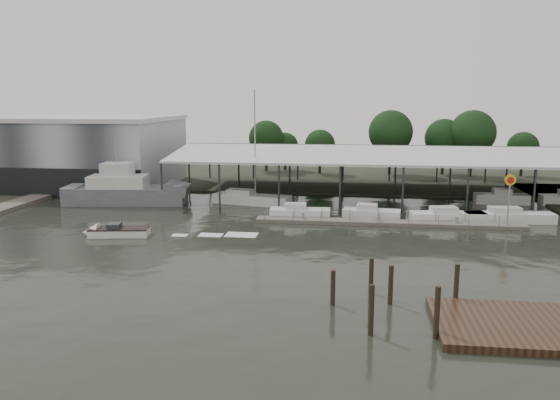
# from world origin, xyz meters

# --- Properties ---
(ground) EXTENTS (200.00, 200.00, 0.00)m
(ground) POSITION_xyz_m (0.00, 0.00, 0.00)
(ground) COLOR #232821
(ground) RESTS_ON ground
(land_strip_far) EXTENTS (140.00, 30.00, 0.30)m
(land_strip_far) POSITION_xyz_m (0.00, 42.00, 0.10)
(land_strip_far) COLOR #363C2D
(land_strip_far) RESTS_ON ground
(land_strip_west) EXTENTS (20.00, 40.00, 0.30)m
(land_strip_west) POSITION_xyz_m (-40.00, 30.00, 0.10)
(land_strip_west) COLOR #363C2D
(land_strip_west) RESTS_ON ground
(storage_warehouse) EXTENTS (24.50, 20.50, 10.50)m
(storage_warehouse) POSITION_xyz_m (-28.00, 29.94, 5.29)
(storage_warehouse) COLOR #AAB0B5
(storage_warehouse) RESTS_ON ground
(covered_boat_shed) EXTENTS (58.24, 24.00, 6.96)m
(covered_boat_shed) POSITION_xyz_m (17.00, 28.00, 6.13)
(covered_boat_shed) COLOR silver
(covered_boat_shed) RESTS_ON ground
(trawler_dock) EXTENTS (3.00, 18.00, 0.50)m
(trawler_dock) POSITION_xyz_m (-30.00, 14.00, 0.25)
(trawler_dock) COLOR #605A55
(trawler_dock) RESTS_ON ground
(floating_dock) EXTENTS (28.00, 2.00, 1.40)m
(floating_dock) POSITION_xyz_m (15.00, 10.00, 0.20)
(floating_dock) COLOR #605A55
(floating_dock) RESTS_ON ground
(shell_fuel_sign) EXTENTS (1.10, 0.18, 5.55)m
(shell_fuel_sign) POSITION_xyz_m (27.00, 9.99, 3.93)
(shell_fuel_sign) COLOR gray
(shell_fuel_sign) RESTS_ON ground
(grey_trawler) EXTENTS (15.98, 6.53, 8.84)m
(grey_trawler) POSITION_xyz_m (-17.08, 17.74, 1.58)
(grey_trawler) COLOR slate
(grey_trawler) RESTS_ON ground
(white_sailboat) EXTENTS (10.17, 4.61, 14.29)m
(white_sailboat) POSITION_xyz_m (-1.49, 19.43, 0.66)
(white_sailboat) COLOR white
(white_sailboat) RESTS_ON ground
(speedboat_underway) EXTENTS (17.30, 4.67, 2.00)m
(speedboat_underway) POSITION_xyz_m (-11.66, 1.69, 0.39)
(speedboat_underway) COLOR white
(speedboat_underway) RESTS_ON ground
(moored_cruiser_0) EXTENTS (6.74, 2.47, 1.70)m
(moored_cruiser_0) POSITION_xyz_m (5.41, 12.05, 0.61)
(moored_cruiser_0) COLOR white
(moored_cruiser_0) RESTS_ON ground
(moored_cruiser_1) EXTENTS (6.44, 2.94, 1.70)m
(moored_cruiser_1) POSITION_xyz_m (13.29, 12.69, 0.61)
(moored_cruiser_1) COLOR white
(moored_cruiser_1) RESTS_ON ground
(moored_cruiser_2) EXTENTS (8.15, 3.25, 1.70)m
(moored_cruiser_2) POSITION_xyz_m (21.43, 12.22, 0.61)
(moored_cruiser_2) COLOR white
(moored_cruiser_2) RESTS_ON ground
(moored_cruiser_3) EXTENTS (9.51, 2.94, 1.70)m
(moored_cruiser_3) POSITION_xyz_m (27.89, 12.93, 0.61)
(moored_cruiser_3) COLOR white
(moored_cruiser_3) RESTS_ON ground
(mooring_pilings) EXTENTS (8.22, 7.02, 3.61)m
(mooring_pilings) POSITION_xyz_m (13.82, -14.40, 1.05)
(mooring_pilings) COLOR black
(mooring_pilings) RESTS_ON ground
(horizon_tree_line) EXTENTS (64.87, 10.07, 11.24)m
(horizon_tree_line) POSITION_xyz_m (24.16, 48.07, 6.41)
(horizon_tree_line) COLOR black
(horizon_tree_line) RESTS_ON ground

